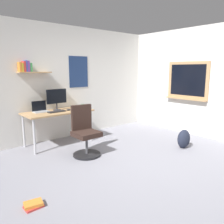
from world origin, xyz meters
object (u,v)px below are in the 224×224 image
at_px(office_chair, 85,134).
at_px(computer_mouse, 69,110).
at_px(desk, 58,114).
at_px(laptop, 40,109).
at_px(monitor_primary, 57,98).
at_px(keyboard, 57,112).
at_px(book_stack_on_floor, 33,205).
at_px(backpack, 184,139).
at_px(coffee_mug, 83,106).

distance_m(office_chair, computer_mouse, 0.91).
bearing_deg(computer_mouse, desk, 157.98).
relative_size(office_chair, laptop, 3.06).
distance_m(laptop, computer_mouse, 0.59).
distance_m(monitor_primary, keyboard, 0.34).
relative_size(computer_mouse, book_stack_on_floor, 0.44).
xyz_separation_m(monitor_primary, backpack, (1.79, -2.04, -0.80)).
bearing_deg(laptop, keyboard, -43.78).
height_order(desk, monitor_primary, monitor_primary).
relative_size(desk, office_chair, 1.52).
xyz_separation_m(laptop, coffee_mug, (0.94, -0.19, -0.01)).
xyz_separation_m(laptop, backpack, (2.15, -2.09, -0.59)).
distance_m(laptop, coffee_mug, 0.96).
bearing_deg(coffee_mug, backpack, -57.59).
distance_m(laptop, keyboard, 0.35).
xyz_separation_m(keyboard, computer_mouse, (0.28, -0.00, 0.01)).
relative_size(desk, monitor_primary, 3.10).
bearing_deg(desk, laptop, 154.09).
height_order(coffee_mug, backpack, coffee_mug).
height_order(monitor_primary, coffee_mug, monitor_primary).
relative_size(office_chair, keyboard, 2.57).
relative_size(monitor_primary, keyboard, 1.25).
relative_size(desk, coffee_mug, 15.65).
height_order(laptop, monitor_primary, monitor_primary).
xyz_separation_m(monitor_primary, coffee_mug, (0.58, -0.14, -0.22)).
bearing_deg(monitor_primary, coffee_mug, -13.79).
relative_size(coffee_mug, book_stack_on_floor, 0.39).
xyz_separation_m(desk, office_chair, (0.07, -0.92, -0.25)).
relative_size(office_chair, monitor_primary, 2.05).
relative_size(desk, laptop, 4.64).
bearing_deg(backpack, laptop, 135.79).
distance_m(desk, backpack, 2.70).
bearing_deg(laptop, backpack, -44.21).
distance_m(computer_mouse, book_stack_on_floor, 2.54).
distance_m(keyboard, coffee_mug, 0.69).
height_order(keyboard, backpack, keyboard).
relative_size(laptop, keyboard, 0.84).
bearing_deg(coffee_mug, computer_mouse, -173.08).
xyz_separation_m(monitor_primary, computer_mouse, (0.17, -0.19, -0.25)).
bearing_deg(keyboard, coffee_mug, 4.13).
bearing_deg(book_stack_on_floor, keyboard, 55.03).
relative_size(laptop, backpack, 0.80).
xyz_separation_m(desk, monitor_primary, (0.04, 0.11, 0.34)).
height_order(keyboard, coffee_mug, coffee_mug).
bearing_deg(backpack, keyboard, 135.74).
bearing_deg(coffee_mug, desk, 176.85).
height_order(computer_mouse, book_stack_on_floor, computer_mouse).
relative_size(laptop, computer_mouse, 2.98).
bearing_deg(monitor_primary, office_chair, -88.37).
bearing_deg(monitor_primary, keyboard, -119.19).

